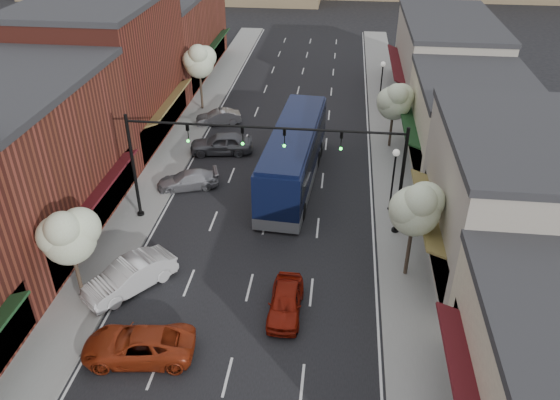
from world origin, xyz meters
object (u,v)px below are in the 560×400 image
(red_hatchback, at_px, (286,301))
(tree_right_near, at_px, (416,207))
(tree_left_far, at_px, (199,60))
(parked_car_c, at_px, (188,180))
(signal_mast_right, at_px, (361,164))
(parked_car_a, at_px, (138,345))
(tree_right_far, at_px, (395,100))
(lamp_post_near, at_px, (394,170))
(parked_car_d, at_px, (221,143))
(coach_bus, at_px, (294,155))
(lamp_post_far, at_px, (382,77))
(signal_mast_left, at_px, (170,154))
(parked_car_b, at_px, (130,276))
(tree_left_near, at_px, (68,234))
(parked_car_e, at_px, (218,117))

(red_hatchback, bearing_deg, tree_right_near, 30.17)
(tree_left_far, bearing_deg, parked_car_c, -80.63)
(signal_mast_right, relative_size, parked_car_a, 1.62)
(tree_right_near, bearing_deg, signal_mast_right, 123.91)
(signal_mast_right, relative_size, tree_right_far, 1.51)
(tree_right_near, bearing_deg, tree_left_far, 127.04)
(parked_car_c, bearing_deg, lamp_post_near, 65.82)
(lamp_post_near, bearing_deg, parked_car_d, 150.76)
(tree_left_far, distance_m, coach_bus, 15.78)
(tree_right_near, relative_size, parked_car_a, 1.17)
(tree_right_far, relative_size, coach_bus, 0.40)
(lamp_post_far, distance_m, red_hatchback, 28.30)
(tree_right_far, distance_m, red_hatchback, 20.80)
(signal_mast_left, relative_size, red_hatchback, 2.04)
(tree_left_far, relative_size, lamp_post_near, 1.38)
(coach_bus, relative_size, red_hatchback, 3.36)
(parked_car_b, bearing_deg, parked_car_d, 122.59)
(tree_left_far, relative_size, parked_car_c, 1.45)
(parked_car_a, relative_size, parked_car_d, 1.05)
(lamp_post_far, height_order, parked_car_a, lamp_post_far)
(tree_left_near, xyz_separation_m, parked_car_c, (2.31, 11.98, -3.61))
(signal_mast_right, relative_size, lamp_post_near, 1.85)
(parked_car_b, xyz_separation_m, parked_car_c, (0.26, 10.69, -0.21))
(lamp_post_near, relative_size, parked_car_b, 0.89)
(coach_bus, distance_m, parked_car_c, 7.54)
(tree_left_near, height_order, parked_car_d, tree_left_near)
(tree_left_near, bearing_deg, red_hatchback, 2.39)
(signal_mast_right, xyz_separation_m, parked_car_a, (-9.82, -11.27, -3.92))
(coach_bus, height_order, parked_car_e, coach_bus)
(tree_left_near, bearing_deg, lamp_post_near, 33.33)
(parked_car_b, bearing_deg, tree_right_far, 89.92)
(parked_car_b, bearing_deg, tree_left_far, 132.53)
(tree_left_near, distance_m, lamp_post_far, 32.35)
(tree_right_near, distance_m, parked_car_d, 19.18)
(lamp_post_near, xyz_separation_m, red_hatchback, (-5.69, -10.12, -2.32))
(signal_mast_right, distance_m, parked_car_e, 19.42)
(tree_left_near, height_order, lamp_post_near, tree_left_near)
(signal_mast_left, distance_m, tree_left_near, 8.48)
(tree_right_near, height_order, coach_bus, tree_right_near)
(coach_bus, relative_size, parked_car_a, 2.66)
(signal_mast_left, xyz_separation_m, parked_car_d, (0.90, 9.51, -3.80))
(coach_bus, bearing_deg, lamp_post_far, 69.57)
(parked_car_d, bearing_deg, parked_car_e, -174.33)
(tree_right_near, relative_size, tree_left_far, 0.97)
(lamp_post_far, height_order, coach_bus, lamp_post_far)
(red_hatchback, relative_size, parked_car_d, 0.83)
(signal_mast_right, bearing_deg, red_hatchback, -114.76)
(parked_car_d, bearing_deg, signal_mast_left, -14.29)
(parked_car_a, height_order, parked_car_b, parked_car_b)
(parked_car_a, height_order, parked_car_d, parked_car_d)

